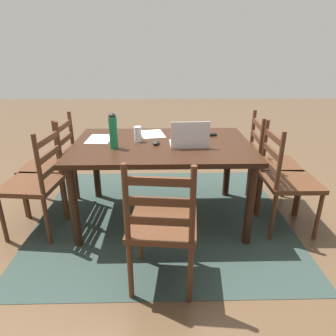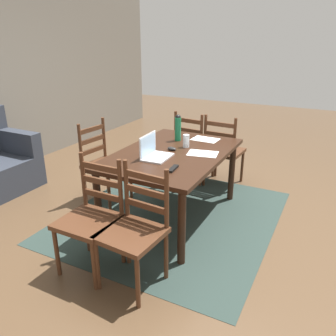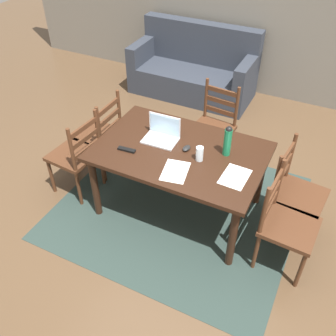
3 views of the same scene
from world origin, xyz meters
name	(u,v)px [view 3 (image 3 of 3)]	position (x,y,z in m)	size (l,w,h in m)	color
ground_plane	(179,207)	(0.00, 0.00, 0.00)	(14.00, 14.00, 0.00)	brown
area_rug	(179,207)	(0.00, 0.00, 0.00)	(2.34, 2.12, 0.01)	#283833
dining_table	(180,157)	(0.00, 0.00, 0.66)	(1.56, 1.03, 0.74)	black
chair_right_far	(296,193)	(1.07, 0.21, 0.46)	(0.48, 0.48, 0.95)	#4C2B19
chair_left_far	(100,134)	(-1.07, 0.21, 0.46)	(0.44, 0.44, 0.95)	#4C2B19
chair_left_near	(77,155)	(-1.07, -0.21, 0.46)	(0.47, 0.47, 0.95)	#4C2B19
chair_far_head	(213,128)	(0.00, 0.89, 0.46)	(0.48, 0.48, 0.95)	#4C2B19
chair_right_near	(285,224)	(1.07, -0.20, 0.46)	(0.47, 0.47, 0.95)	#4C2B19
couch	(194,70)	(-0.86, 2.37, 0.36)	(1.80, 0.80, 1.00)	#2D333D
laptop	(162,133)	(-0.23, 0.09, 0.80)	(0.33, 0.23, 0.23)	silver
water_bottle	(228,140)	(0.40, 0.13, 0.90)	(0.07, 0.07, 0.30)	#197247
drinking_glass	(200,154)	(0.21, -0.06, 0.81)	(0.07, 0.07, 0.14)	silver
computer_mouse	(187,148)	(0.05, 0.03, 0.76)	(0.06, 0.10, 0.03)	black
tv_remote	(127,150)	(-0.44, -0.22, 0.75)	(0.04, 0.17, 0.02)	black
paper_stack_left	(235,177)	(0.57, -0.14, 0.74)	(0.21, 0.30, 0.00)	white
paper_stack_right	(175,171)	(0.09, -0.29, 0.74)	(0.21, 0.30, 0.00)	white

